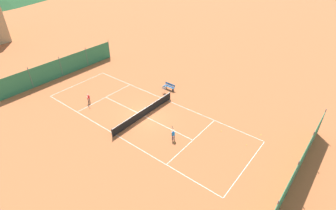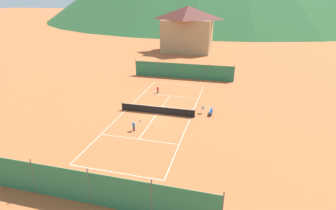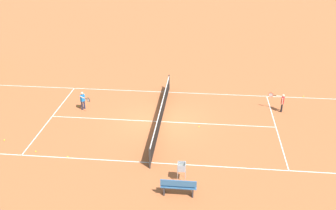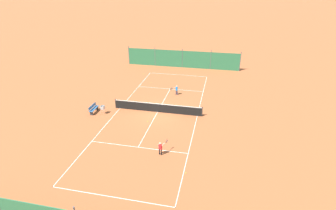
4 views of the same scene
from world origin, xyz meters
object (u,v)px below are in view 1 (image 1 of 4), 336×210
at_px(player_far_service, 88,98).
at_px(tennis_ball_alley_right, 261,135).
at_px(player_far_baseline, 173,134).
at_px(tennis_ball_service_box, 208,120).
at_px(tennis_ball_by_net_right, 175,143).
at_px(tennis_ball_near_corner, 247,145).
at_px(tennis_ball_far_corner, 196,113).
at_px(courtside_bench, 170,86).
at_px(tennis_ball_mid_court, 221,131).
at_px(tennis_ball_alley_left, 64,105).
at_px(ball_hopper, 164,88).
at_px(tennis_ball_by_net_left, 133,107).
at_px(tennis_net, 144,112).

relative_size(player_far_service, tennis_ball_alley_right, 16.98).
bearing_deg(player_far_baseline, tennis_ball_service_box, -11.91).
xyz_separation_m(tennis_ball_by_net_right, tennis_ball_near_corner, (3.93, -5.50, 0.00)).
xyz_separation_m(player_far_baseline, tennis_ball_by_net_right, (-0.34, -0.47, -0.63)).
relative_size(tennis_ball_far_corner, tennis_ball_alley_right, 1.00).
distance_m(player_far_service, courtside_bench, 10.00).
xyz_separation_m(tennis_ball_near_corner, tennis_ball_service_box, (1.22, 4.95, 0.00)).
relative_size(player_far_baseline, tennis_ball_mid_court, 17.17).
bearing_deg(tennis_ball_mid_court, tennis_ball_near_corner, -97.09).
bearing_deg(tennis_ball_by_net_right, player_far_baseline, 53.99).
bearing_deg(tennis_ball_alley_left, tennis_ball_alley_right, -65.46).
height_order(tennis_ball_alley_left, courtside_bench, courtside_bench).
xyz_separation_m(tennis_ball_by_net_right, tennis_ball_alley_right, (6.26, -5.96, 0.00)).
xyz_separation_m(tennis_ball_far_corner, tennis_ball_by_net_right, (-5.46, -1.19, 0.00)).
bearing_deg(ball_hopper, tennis_ball_alley_left, 143.03).
bearing_deg(tennis_ball_by_net_right, tennis_ball_service_box, -6.09).
distance_m(tennis_ball_service_box, courtside_bench, 7.76).
distance_m(tennis_ball_far_corner, tennis_ball_alley_right, 7.19).
xyz_separation_m(tennis_ball_alley_left, courtside_bench, (10.61, -7.27, 0.42)).
distance_m(player_far_service, ball_hopper, 9.10).
distance_m(tennis_ball_far_corner, tennis_ball_service_box, 1.77).
bearing_deg(tennis_ball_service_box, player_far_service, 114.32).
bearing_deg(tennis_ball_near_corner, tennis_ball_far_corner, 77.10).
height_order(tennis_ball_far_corner, tennis_ball_near_corner, same).
bearing_deg(tennis_ball_by_net_left, player_far_baseline, -102.16).
bearing_deg(tennis_ball_service_box, tennis_ball_by_net_left, 112.55).
xyz_separation_m(tennis_ball_by_net_left, tennis_ball_alley_right, (4.42, -13.39, 0.00)).
distance_m(tennis_ball_far_corner, ball_hopper, 5.80).
bearing_deg(tennis_ball_alley_left, tennis_ball_mid_court, -66.74).
bearing_deg(courtside_bench, ball_hopper, 176.33).
height_order(player_far_service, tennis_ball_far_corner, player_far_service).
height_order(tennis_ball_alley_left, tennis_ball_service_box, same).
height_order(player_far_service, tennis_ball_by_net_left, player_far_service).
xyz_separation_m(tennis_ball_by_net_right, tennis_ball_mid_court, (4.29, -2.61, 0.00)).
height_order(tennis_ball_alley_right, tennis_ball_service_box, same).
xyz_separation_m(tennis_ball_alley_left, tennis_ball_near_corner, (6.79, -19.52, 0.00)).
relative_size(tennis_ball_far_corner, ball_hopper, 0.07).
bearing_deg(tennis_ball_far_corner, tennis_ball_alley_left, 122.96).
bearing_deg(ball_hopper, tennis_ball_mid_court, -104.41).
relative_size(tennis_ball_alley_left, tennis_ball_near_corner, 1.00).
height_order(tennis_net, player_far_baseline, player_far_baseline).
relative_size(tennis_ball_by_net_right, tennis_ball_alley_right, 1.00).
bearing_deg(tennis_ball_far_corner, tennis_ball_by_net_right, -167.71).
xyz_separation_m(tennis_ball_far_corner, tennis_ball_alley_right, (0.80, -7.15, 0.00)).
distance_m(tennis_ball_alley_left, tennis_ball_service_box, 16.63).
height_order(tennis_net, tennis_ball_mid_court, tennis_net).
xyz_separation_m(tennis_ball_far_corner, courtside_bench, (2.29, 5.56, 0.42)).
bearing_deg(tennis_ball_alley_right, ball_hopper, 87.98).
xyz_separation_m(tennis_ball_by_net_right, courtside_bench, (7.75, 6.75, 0.42)).
distance_m(ball_hopper, courtside_bench, 1.06).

